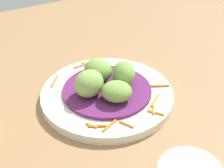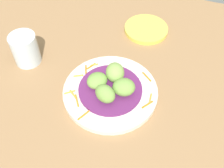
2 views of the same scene
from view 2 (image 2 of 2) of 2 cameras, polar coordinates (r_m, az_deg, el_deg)
table_surface at (r=69.78cm, az=-5.02°, el=-4.79°), size 110.00×110.00×2.00cm
main_plate at (r=70.05cm, az=-0.35°, el=-1.66°), size 24.15×24.15×1.61cm
cabbage_bed at (r=69.16cm, az=-0.35°, el=-1.10°), size 16.20×16.20×0.62cm
carrot_garnish at (r=69.65cm, az=-2.34°, el=-0.79°), size 21.91×19.48×0.40cm
guac_scoop_left at (r=66.61cm, az=2.48°, el=-0.65°), size 6.75×6.25×4.14cm
guac_scoop_center at (r=69.20cm, az=0.63°, el=2.42°), size 6.52×6.96×4.72cm
guac_scoop_right at (r=68.44cm, az=-3.12°, el=0.71°), size 6.96×7.10×3.36cm
guac_scoop_back at (r=65.17cm, az=-1.42°, el=-2.03°), size 6.57×5.91×4.42cm
side_plate_small at (r=88.09cm, az=7.11°, el=11.28°), size 13.55×13.55×1.30cm
water_glass at (r=78.95cm, az=-17.63°, el=6.94°), size 7.24×7.24×8.85cm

